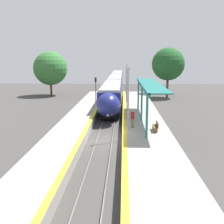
# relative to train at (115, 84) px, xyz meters

# --- Properties ---
(ground_plane) EXTENTS (120.00, 120.00, 0.00)m
(ground_plane) POSITION_rel_train_xyz_m (0.00, -34.55, -2.21)
(ground_plane) COLOR #423F3D
(rail_left) EXTENTS (0.08, 90.00, 0.15)m
(rail_left) POSITION_rel_train_xyz_m (-0.72, -34.55, -2.14)
(rail_left) COLOR slate
(rail_left) RESTS_ON ground_plane
(rail_right) EXTENTS (0.08, 90.00, 0.15)m
(rail_right) POSITION_rel_train_xyz_m (0.72, -34.55, -2.14)
(rail_right) COLOR slate
(rail_right) RESTS_ON ground_plane
(train) EXTENTS (2.88, 58.82, 3.86)m
(train) POSITION_rel_train_xyz_m (0.00, 0.00, 0.00)
(train) COLOR black
(train) RESTS_ON ground_plane
(platform_right) EXTENTS (4.46, 64.00, 0.94)m
(platform_right) POSITION_rel_train_xyz_m (3.87, -34.55, -1.75)
(platform_right) COLOR #9E998E
(platform_right) RESTS_ON ground_plane
(platform_left) EXTENTS (3.46, 64.00, 0.94)m
(platform_left) POSITION_rel_train_xyz_m (-3.37, -34.55, -1.75)
(platform_left) COLOR #9E998E
(platform_left) RESTS_ON ground_plane
(platform_bench) EXTENTS (0.44, 1.67, 0.89)m
(platform_bench) POSITION_rel_train_xyz_m (4.75, -34.08, -0.80)
(platform_bench) COLOR brown
(platform_bench) RESTS_ON platform_right
(person_waiting) EXTENTS (0.36, 0.24, 1.80)m
(person_waiting) POSITION_rel_train_xyz_m (2.62, -33.01, -0.34)
(person_waiting) COLOR #7F6647
(person_waiting) RESTS_ON platform_right
(railway_signal) EXTENTS (0.28, 0.28, 4.69)m
(railway_signal) POSITION_rel_train_xyz_m (-2.57, -16.35, 0.64)
(railway_signal) COLOR #59595E
(railway_signal) RESTS_ON ground_plane
(lamppost_near) EXTENTS (0.36, 0.20, 5.94)m
(lamppost_near) POSITION_rel_train_xyz_m (2.18, -33.90, 2.09)
(lamppost_near) COLOR #9E9EA3
(lamppost_near) RESTS_ON platform_right
(lamppost_mid) EXTENTS (0.36, 0.20, 5.94)m
(lamppost_mid) POSITION_rel_train_xyz_m (2.18, -25.26, 2.09)
(lamppost_mid) COLOR #9E9EA3
(lamppost_mid) RESTS_ON platform_right
(lamppost_far) EXTENTS (0.36, 0.20, 5.94)m
(lamppost_far) POSITION_rel_train_xyz_m (2.18, -16.62, 2.09)
(lamppost_far) COLOR #9E9EA3
(lamppost_far) RESTS_ON platform_right
(lamppost_farthest) EXTENTS (0.36, 0.20, 5.94)m
(lamppost_farthest) POSITION_rel_train_xyz_m (2.18, -7.98, 2.09)
(lamppost_farthest) COLOR #9E9EA3
(lamppost_farthest) RESTS_ON platform_right
(station_canopy) EXTENTS (2.02, 16.83, 3.99)m
(station_canopy) POSITION_rel_train_xyz_m (4.26, -29.60, 2.44)
(station_canopy) COLOR #1E6B66
(station_canopy) RESTS_ON platform_right
(background_tree_left) EXTENTS (6.84, 6.84, 8.99)m
(background_tree_left) POSITION_rel_train_xyz_m (-13.20, -2.27, 3.35)
(background_tree_left) COLOR brown
(background_tree_left) RESTS_ON ground_plane
(background_tree_right) EXTENTS (6.27, 6.27, 9.62)m
(background_tree_right) POSITION_rel_train_xyz_m (10.28, -4.46, 4.26)
(background_tree_right) COLOR brown
(background_tree_right) RESTS_ON ground_plane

